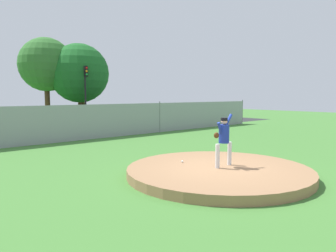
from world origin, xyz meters
TOP-DOWN VIEW (x-y plane):
  - ground_plane at (0.00, 6.00)m, footprint 80.00×80.00m
  - asphalt_strip at (0.00, 14.50)m, footprint 44.00×7.00m
  - pitchers_mound at (0.00, 0.00)m, footprint 5.58×5.58m
  - pitcher_youth at (0.19, -0.03)m, footprint 0.79×0.32m
  - baseball at (-0.34, 1.22)m, footprint 0.07×0.07m
  - chainlink_fence at (0.00, 10.00)m, footprint 31.22×0.07m
  - parked_car_charcoal at (6.54, 14.55)m, footprint 1.88×4.77m
  - parked_car_white at (11.31, 14.01)m, footprint 2.07×4.87m
  - parked_car_red at (0.15, 14.66)m, footprint 1.92×4.18m
  - traffic_light_far at (5.63, 18.92)m, footprint 0.28×0.46m
  - tree_broad_right at (3.95, 23.04)m, footprint 4.82×4.82m
  - tree_tall_centre at (6.38, 21.51)m, footprint 5.40×5.40m
  - tree_slender_far at (7.32, 22.78)m, footprint 3.61×3.61m

SIDE VIEW (x-z plane):
  - ground_plane at x=0.00m, z-range 0.00..0.00m
  - asphalt_strip at x=0.00m, z-range 0.00..0.01m
  - pitchers_mound at x=0.00m, z-range 0.00..0.27m
  - baseball at x=-0.34m, z-range 0.27..0.34m
  - parked_car_red at x=0.15m, z-range -0.04..1.59m
  - parked_car_charcoal at x=6.54m, z-range -0.03..1.65m
  - parked_car_white at x=11.31m, z-range -0.03..1.71m
  - chainlink_fence at x=0.00m, z-range -0.05..1.99m
  - pitcher_youth at x=0.19m, z-range 0.39..2.00m
  - traffic_light_far at x=5.63m, z-range 0.90..5.81m
  - tree_tall_centre at x=6.38m, z-range 0.87..8.03m
  - tree_slender_far at x=7.32m, z-range 1.44..8.08m
  - tree_broad_right at x=3.95m, z-range 1.37..8.98m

